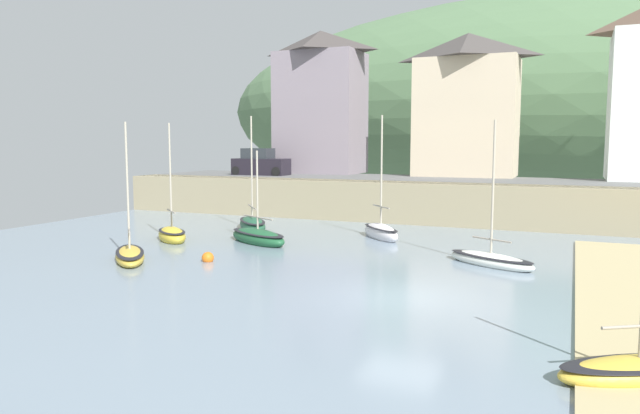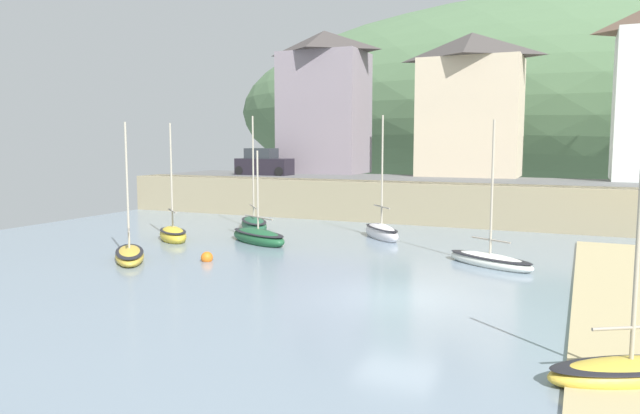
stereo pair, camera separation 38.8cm
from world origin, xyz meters
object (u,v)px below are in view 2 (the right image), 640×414
at_px(dinghy_open_wooden, 130,254).
at_px(mooring_buoy, 207,258).
at_px(waterfront_building_left, 324,102).
at_px(motorboat_with_cabin, 490,260).
at_px(sailboat_tall_mast, 258,237).
at_px(sailboat_white_hull, 630,372).
at_px(rowboat_small_beached, 382,232).
at_px(parked_car_near_slipway, 264,164).
at_px(waterfront_building_centre, 470,104).
at_px(sailboat_blue_trim, 173,234).
at_px(sailboat_far_left, 254,224).

bearing_deg(dinghy_open_wooden, mooring_buoy, 67.08).
bearing_deg(waterfront_building_left, motorboat_with_cabin, -51.15).
bearing_deg(sailboat_tall_mast, sailboat_white_hull, -9.07).
height_order(sailboat_tall_mast, mooring_buoy, sailboat_tall_mast).
height_order(rowboat_small_beached, mooring_buoy, rowboat_small_beached).
xyz_separation_m(waterfront_building_left, motorboat_with_cabin, (15.46, -19.19, -7.69)).
distance_m(waterfront_building_left, rowboat_small_beached, 19.03).
relative_size(sailboat_tall_mast, parked_car_near_slipway, 1.11).
xyz_separation_m(waterfront_building_centre, rowboat_small_beached, (-1.65, -14.61, -7.11)).
xyz_separation_m(sailboat_blue_trim, motorboat_with_cabin, (15.10, 0.14, -0.07)).
bearing_deg(parked_car_near_slipway, mooring_buoy, -68.18).
distance_m(dinghy_open_wooden, sailboat_far_left, 9.47).
bearing_deg(waterfront_building_left, sailboat_white_hull, -56.44).
distance_m(dinghy_open_wooden, sailboat_white_hull, 18.75).
bearing_deg(waterfront_building_centre, sailboat_far_left, -121.83).
bearing_deg(waterfront_building_centre, parked_car_near_slipway, -162.25).
xyz_separation_m(waterfront_building_left, parked_car_near_slipway, (-2.88, -4.50, -4.72)).
distance_m(rowboat_small_beached, mooring_buoy, 9.56).
bearing_deg(waterfront_building_left, dinghy_open_wooden, -85.67).
bearing_deg(motorboat_with_cabin, sailboat_far_left, -169.81).
bearing_deg(sailboat_white_hull, dinghy_open_wooden, 130.34).
bearing_deg(mooring_buoy, sailboat_tall_mast, 94.09).
xyz_separation_m(waterfront_building_centre, sailboat_white_hull, (8.52, -29.68, -7.22)).
xyz_separation_m(sailboat_blue_trim, sailboat_white_hull, (19.34, -10.35, -0.08)).
distance_m(dinghy_open_wooden, parked_car_near_slipway, 20.30).
bearing_deg(sailboat_white_hull, motorboat_with_cabin, 79.90).
bearing_deg(parked_car_near_slipway, sailboat_tall_mast, -62.60).
bearing_deg(sailboat_far_left, waterfront_building_centre, 108.93).
bearing_deg(sailboat_tall_mast, parked_car_near_slipway, 146.35).
bearing_deg(waterfront_building_centre, waterfront_building_left, -180.00).
bearing_deg(dinghy_open_wooden, sailboat_far_left, 135.79).
bearing_deg(mooring_buoy, rowboat_small_beached, 60.75).
relative_size(waterfront_building_centre, sailboat_far_left, 1.55).
bearing_deg(mooring_buoy, dinghy_open_wooden, -160.64).
xyz_separation_m(sailboat_far_left, parked_car_near_slipway, (-5.02, 10.06, 2.90)).
height_order(sailboat_blue_trim, mooring_buoy, sailboat_blue_trim).
bearing_deg(parked_car_near_slipway, waterfront_building_left, 56.44).
bearing_deg(sailboat_blue_trim, sailboat_white_hull, 12.66).
relative_size(waterfront_building_left, sailboat_tall_mast, 2.37).
bearing_deg(mooring_buoy, sailboat_white_hull, -24.40).
distance_m(waterfront_building_centre, sailboat_white_hull, 31.71).
bearing_deg(motorboat_with_cabin, waterfront_building_left, 158.21).
height_order(rowboat_small_beached, motorboat_with_cabin, rowboat_small_beached).
height_order(waterfront_building_left, sailboat_white_hull, waterfront_building_left).
distance_m(waterfront_building_left, sailboat_white_hull, 36.44).
height_order(sailboat_far_left, parked_car_near_slipway, sailboat_far_left).
bearing_deg(mooring_buoy, waterfront_building_centre, 74.61).
height_order(waterfront_building_left, sailboat_blue_trim, waterfront_building_left).
bearing_deg(parked_car_near_slipway, waterfront_building_centre, 16.81).
distance_m(waterfront_building_left, sailboat_far_left, 16.57).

